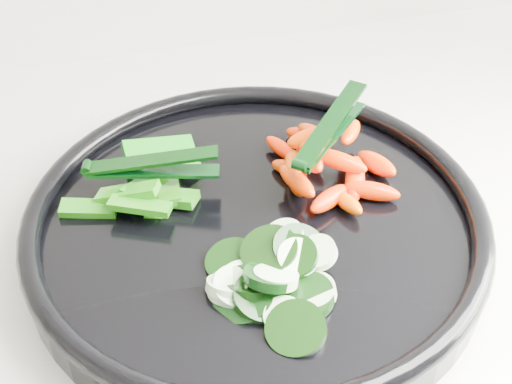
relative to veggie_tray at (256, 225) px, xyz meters
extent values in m
cube|color=silver|center=(-0.07, 0.04, -0.04)|extent=(2.02, 0.62, 0.03)
cylinder|color=black|center=(0.00, 0.00, -0.01)|extent=(0.49, 0.49, 0.02)
torus|color=black|center=(0.00, 0.00, 0.01)|extent=(0.50, 0.50, 0.02)
cylinder|color=black|center=(0.00, -0.12, 0.01)|extent=(0.06, 0.06, 0.03)
cylinder|color=beige|center=(-0.01, -0.11, 0.01)|extent=(0.03, 0.04, 0.02)
cylinder|color=black|center=(-0.02, -0.07, 0.01)|extent=(0.04, 0.04, 0.03)
cylinder|color=#D3F5C4|center=(-0.04, -0.07, 0.01)|extent=(0.04, 0.04, 0.02)
cylinder|color=black|center=(-0.02, -0.08, 0.01)|extent=(0.05, 0.05, 0.03)
cylinder|color=#CEF1C0|center=(-0.03, -0.07, 0.01)|extent=(0.04, 0.04, 0.02)
cylinder|color=black|center=(0.01, -0.09, 0.01)|extent=(0.06, 0.06, 0.02)
cylinder|color=beige|center=(0.02, -0.09, 0.01)|extent=(0.05, 0.05, 0.02)
cylinder|color=black|center=(-0.03, -0.04, 0.01)|extent=(0.06, 0.06, 0.02)
cylinder|color=#DBEEBE|center=(-0.03, -0.06, 0.01)|extent=(0.04, 0.04, 0.02)
cylinder|color=black|center=(-0.03, -0.07, 0.01)|extent=(0.05, 0.05, 0.01)
cylinder|color=beige|center=(-0.03, -0.06, 0.01)|extent=(0.04, 0.04, 0.01)
cylinder|color=black|center=(-0.03, -0.08, 0.01)|extent=(0.06, 0.06, 0.03)
cylinder|color=#B7D5AA|center=(-0.04, -0.07, 0.01)|extent=(0.04, 0.04, 0.02)
cylinder|color=black|center=(0.01, -0.06, 0.02)|extent=(0.04, 0.04, 0.02)
cylinder|color=#DBEDBE|center=(0.03, -0.06, 0.02)|extent=(0.03, 0.03, 0.02)
cylinder|color=black|center=(-0.01, -0.08, 0.02)|extent=(0.06, 0.05, 0.03)
cylinder|color=beige|center=(-0.01, -0.08, 0.02)|extent=(0.05, 0.05, 0.02)
cylinder|color=black|center=(0.02, -0.05, 0.02)|extent=(0.06, 0.06, 0.03)
cylinder|color=#DAFCC9|center=(0.01, -0.06, 0.02)|extent=(0.04, 0.04, 0.02)
cylinder|color=black|center=(0.00, -0.05, 0.02)|extent=(0.06, 0.06, 0.02)
cylinder|color=beige|center=(0.01, -0.04, 0.02)|extent=(0.04, 0.04, 0.02)
ellipsoid|color=#FF5100|center=(0.09, 0.02, 0.01)|extent=(0.04, 0.05, 0.03)
ellipsoid|color=#FD3600|center=(0.06, 0.00, 0.01)|extent=(0.05, 0.04, 0.02)
ellipsoid|color=#F41D00|center=(0.10, 0.00, 0.01)|extent=(0.05, 0.04, 0.02)
ellipsoid|color=#E54400|center=(0.04, 0.05, 0.01)|extent=(0.03, 0.04, 0.02)
ellipsoid|color=#FC6300|center=(0.12, 0.03, 0.01)|extent=(0.03, 0.06, 0.03)
ellipsoid|color=#ED4B00|center=(0.05, 0.03, 0.01)|extent=(0.02, 0.05, 0.02)
ellipsoid|color=#FF5D00|center=(0.07, -0.01, 0.01)|extent=(0.02, 0.04, 0.02)
ellipsoid|color=red|center=(0.07, 0.09, 0.01)|extent=(0.04, 0.05, 0.02)
ellipsoid|color=#F80F00|center=(0.04, 0.08, 0.01)|extent=(0.03, 0.04, 0.02)
ellipsoid|color=#ED3100|center=(0.04, 0.01, 0.03)|extent=(0.03, 0.05, 0.02)
ellipsoid|color=#FB6600|center=(0.07, 0.07, 0.03)|extent=(0.03, 0.05, 0.02)
ellipsoid|color=#FF3100|center=(0.06, 0.04, 0.03)|extent=(0.02, 0.05, 0.03)
ellipsoid|color=#FF3000|center=(0.08, 0.03, 0.03)|extent=(0.05, 0.05, 0.02)
ellipsoid|color=#E35C00|center=(0.04, 0.04, 0.03)|extent=(0.03, 0.05, 0.02)
ellipsoid|color=#E03400|center=(0.11, 0.07, 0.03)|extent=(0.04, 0.05, 0.02)
ellipsoid|color=#FF2600|center=(0.07, 0.05, 0.04)|extent=(0.05, 0.03, 0.02)
ellipsoid|color=#F44500|center=(0.07, 0.05, 0.04)|extent=(0.05, 0.02, 0.02)
cube|color=#176609|center=(-0.06, 0.06, 0.01)|extent=(0.03, 0.06, 0.02)
cube|color=#09680A|center=(-0.08, 0.06, 0.01)|extent=(0.06, 0.06, 0.03)
cube|color=#0A6E0D|center=(-0.05, 0.09, 0.01)|extent=(0.04, 0.05, 0.02)
cube|color=#0A6A0E|center=(-0.06, 0.04, 0.01)|extent=(0.05, 0.04, 0.02)
cube|color=#0E750B|center=(-0.07, 0.05, 0.01)|extent=(0.04, 0.07, 0.02)
cube|color=#136309|center=(-0.13, 0.05, 0.01)|extent=(0.05, 0.03, 0.01)
cube|color=#0A6709|center=(-0.10, 0.05, 0.01)|extent=(0.04, 0.05, 0.02)
cube|color=#196D0A|center=(-0.10, 0.05, 0.02)|extent=(0.06, 0.04, 0.02)
cube|color=#0C6B0A|center=(-0.09, 0.03, 0.02)|extent=(0.05, 0.04, 0.01)
cube|color=#09650B|center=(-0.06, 0.10, 0.02)|extent=(0.06, 0.03, 0.02)
cylinder|color=black|center=(0.04, 0.00, 0.05)|extent=(0.01, 0.01, 0.01)
cube|color=black|center=(0.08, 0.04, 0.05)|extent=(0.09, 0.09, 0.00)
cube|color=black|center=(0.08, 0.04, 0.06)|extent=(0.09, 0.09, 0.02)
cylinder|color=black|center=(-0.13, 0.07, 0.03)|extent=(0.01, 0.01, 0.01)
cube|color=black|center=(-0.07, 0.06, 0.02)|extent=(0.11, 0.04, 0.00)
cube|color=black|center=(-0.07, 0.06, 0.04)|extent=(0.11, 0.04, 0.02)
camera|label=1|loc=(-0.11, -0.41, 0.39)|focal=50.00mm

